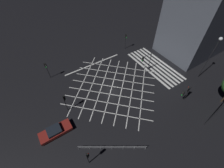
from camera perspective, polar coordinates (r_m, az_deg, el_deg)
ground_plane at (r=28.09m, az=0.00°, el=-0.93°), size 200.00×200.00×0.00m
road_markings at (r=30.83m, az=8.63°, el=3.92°), size 19.17×23.01×0.01m
traffic_light_se_main at (r=35.90m, az=5.28°, el=16.88°), size 0.39×0.36×3.89m
traffic_light_nw_cross at (r=19.79m, az=-9.28°, el=-25.62°), size 0.36×0.39×3.23m
traffic_light_sw_cross at (r=26.61m, az=26.05°, el=-3.12°), size 0.36×1.96×3.37m
traffic_light_ne_main at (r=30.36m, az=-23.71°, el=5.71°), size 0.39×0.36×3.71m
traffic_light_median_north at (r=23.91m, az=-17.55°, el=-5.93°), size 0.36×0.39×3.70m
traffic_light_median_south at (r=29.61m, az=12.85°, el=8.99°), size 0.36×2.36×4.23m
traffic_light_sw_main at (r=27.40m, az=26.89°, el=-2.26°), size 0.39×0.36×3.21m
street_lamp_east at (r=30.94m, az=34.43°, el=10.80°), size 0.57×0.57×8.72m
street_lamp_far at (r=35.97m, az=24.46°, el=17.28°), size 0.47×0.47×7.53m
waiting_car at (r=24.03m, az=-20.78°, el=-16.48°), size 1.85×4.60×1.16m
pedestrian_railing at (r=21.63m, az=0.00°, el=-23.00°), size 4.97×7.64×1.05m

